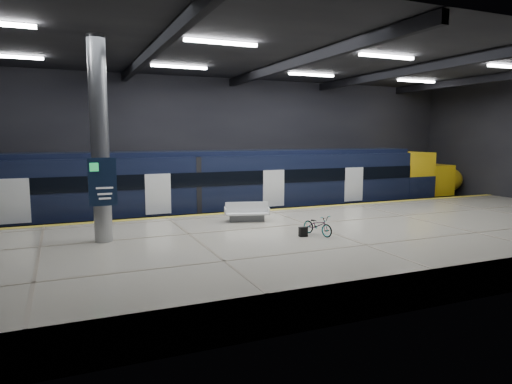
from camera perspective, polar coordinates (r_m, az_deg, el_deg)
ground at (r=20.11m, az=4.91°, el=-6.55°), size 30.00×30.00×0.00m
room_shell at (r=19.57m, az=5.08°, el=9.95°), size 30.10×16.10×8.05m
platform at (r=17.87m, az=8.72°, el=-6.52°), size 30.00×11.00×1.10m
safety_strip at (r=22.30m, az=1.62°, el=-2.28°), size 30.00×0.40×0.01m
rails at (r=24.97m, az=-1.03°, el=-3.66°), size 30.00×1.52×0.16m
train at (r=24.55m, az=-1.74°, el=0.83°), size 29.40×2.84×3.79m
bench at (r=19.40m, az=-1.15°, el=-2.83°), size 2.02×1.26×0.83m
bicycle at (r=16.85m, az=7.72°, el=-4.13°), size 0.84×1.49×0.74m
pannier_bag at (r=16.59m, az=5.92°, el=-4.97°), size 0.31×0.20×0.35m
info_column at (r=16.26m, az=-18.92°, el=5.77°), size 0.90×0.78×6.90m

